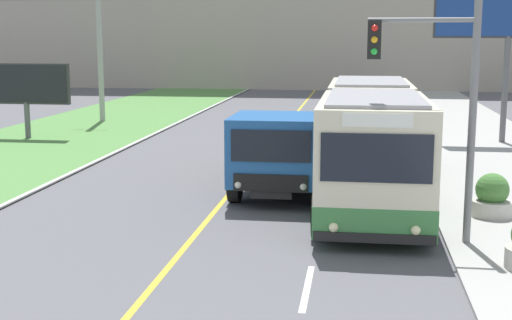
# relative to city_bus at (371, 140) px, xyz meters

# --- Properties ---
(city_bus) EXTENTS (2.68, 11.88, 3.05)m
(city_bus) POSITION_rel_city_bus_xyz_m (0.00, 0.00, 0.00)
(city_bus) COLOR beige
(city_bus) RESTS_ON ground_plane
(dump_truck) EXTENTS (2.49, 6.86, 2.34)m
(dump_truck) POSITION_rel_city_bus_xyz_m (-2.53, -0.32, -0.34)
(dump_truck) COLOR black
(dump_truck) RESTS_ON ground_plane
(utility_pole_far) EXTENTS (1.80, 0.28, 11.12)m
(utility_pole_far) POSITION_rel_city_bus_xyz_m (-13.75, 15.86, 4.07)
(utility_pole_far) COLOR #9E9E99
(utility_pole_far) RESTS_ON ground_plane
(traffic_light_mast) EXTENTS (2.28, 0.32, 5.15)m
(traffic_light_mast) POSITION_rel_city_bus_xyz_m (1.27, -4.86, 1.76)
(traffic_light_mast) COLOR slate
(traffic_light_mast) RESTS_ON ground_plane
(billboard_large) EXTENTS (5.98, 0.24, 7.11)m
(billboard_large) POSITION_rel_city_bus_xyz_m (5.60, 10.49, 3.95)
(billboard_large) COLOR #59595B
(billboard_large) RESTS_ON ground_plane
(billboard_small) EXTENTS (3.98, 0.24, 3.29)m
(billboard_small) POSITION_rel_city_bus_xyz_m (-14.67, 9.12, 0.77)
(billboard_small) COLOR #59595B
(billboard_small) RESTS_ON ground_plane
(planter_round_second) EXTENTS (1.00, 1.00, 1.07)m
(planter_round_second) POSITION_rel_city_bus_xyz_m (2.90, -2.46, -1.00)
(planter_round_second) COLOR #B7B2A8
(planter_round_second) RESTS_ON sidewalk_right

